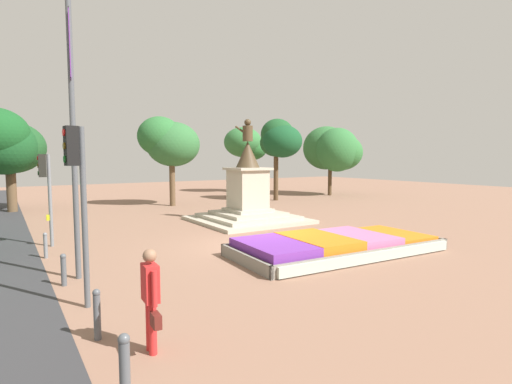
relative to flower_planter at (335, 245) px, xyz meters
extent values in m
plane|color=#8C6651|center=(-1.61, 2.22, -0.26)|extent=(77.05, 77.05, 0.00)
cube|color=#38281C|center=(0.18, 0.04, -0.10)|extent=(7.11, 3.28, 0.34)
cube|color=gray|center=(0.09, -1.45, -0.08)|extent=(7.15, 0.49, 0.38)
cube|color=gray|center=(0.26, 1.54, -0.08)|extent=(7.15, 0.49, 0.38)
cube|color=gray|center=(-3.35, 0.24, -0.08)|extent=(0.27, 3.10, 0.38)
cube|color=gray|center=(3.70, -0.15, -0.08)|extent=(0.27, 3.10, 0.38)
cube|color=#72339E|center=(-2.35, 0.18, 0.20)|extent=(1.84, 2.79, 0.26)
cube|color=orange|center=(-0.67, 0.09, 0.21)|extent=(1.84, 2.79, 0.28)
cube|color=#D86699|center=(1.02, 0.00, 0.18)|extent=(1.84, 2.79, 0.22)
cube|color=orange|center=(2.71, -0.10, 0.12)|extent=(1.84, 2.79, 0.11)
cube|color=#B2BCAD|center=(0.09, -1.50, -0.08)|extent=(6.80, 0.57, 0.30)
cube|color=#B2A894|center=(1.06, 7.24, -0.18)|extent=(5.00, 5.00, 0.17)
cube|color=#B4AA95|center=(1.06, 7.24, -0.02)|extent=(3.98, 3.98, 0.17)
cube|color=#B0A692|center=(1.06, 7.24, 0.15)|extent=(2.96, 2.96, 0.17)
cube|color=#B3A894|center=(1.06, 7.24, 0.31)|extent=(1.94, 1.94, 0.17)
cube|color=#B2A893|center=(1.06, 7.24, 1.35)|extent=(1.57, 1.57, 1.90)
cube|color=#B2A893|center=(1.06, 7.24, 2.35)|extent=(1.85, 1.85, 0.12)
cone|color=#473823|center=(1.06, 7.24, 3.06)|extent=(1.18, 1.18, 1.29)
cylinder|color=#473823|center=(1.06, 7.24, 4.08)|extent=(0.50, 0.50, 0.75)
sphere|color=#473823|center=(1.06, 7.24, 4.62)|extent=(0.33, 0.33, 0.33)
cylinder|color=#473823|center=(0.82, 7.45, 4.23)|extent=(0.54, 0.49, 0.49)
cylinder|color=#4C5156|center=(-7.80, -0.68, 1.64)|extent=(0.12, 0.12, 3.81)
cube|color=black|center=(-8.00, -0.70, 3.14)|extent=(0.27, 0.30, 0.80)
cylinder|color=red|center=(-8.13, -0.72, 3.41)|extent=(0.04, 0.14, 0.14)
cylinder|color=#543E08|center=(-8.13, -0.72, 3.14)|extent=(0.04, 0.14, 0.14)
cylinder|color=#0D4211|center=(-8.13, -0.72, 2.87)|extent=(0.04, 0.14, 0.14)
cylinder|color=slate|center=(-7.79, 6.23, 1.38)|extent=(0.12, 0.12, 3.29)
cube|color=black|center=(-7.99, 6.23, 2.63)|extent=(0.25, 0.29, 0.80)
cylinder|color=red|center=(-8.13, 6.24, 2.89)|extent=(0.03, 0.14, 0.14)
cylinder|color=#543E08|center=(-8.13, 6.24, 2.63)|extent=(0.03, 0.14, 0.14)
cylinder|color=#0D4211|center=(-8.13, 6.24, 2.36)|extent=(0.03, 0.14, 0.14)
cube|color=gold|center=(-7.89, 6.23, 0.79)|extent=(0.11, 0.16, 0.20)
cylinder|color=#4C5156|center=(-7.62, 1.61, 3.30)|extent=(0.14, 0.14, 7.14)
cube|color=#6B2D8C|center=(-7.58, 1.89, 5.51)|extent=(0.08, 0.43, 1.44)
cylinder|color=#4C5156|center=(-7.58, 1.89, 6.23)|extent=(0.11, 0.57, 0.03)
cube|color=#6B2D8C|center=(-7.66, 1.33, 5.67)|extent=(0.08, 0.43, 1.64)
cylinder|color=#4C5156|center=(-7.66, 1.33, 6.49)|extent=(0.11, 0.57, 0.03)
cylinder|color=red|center=(-7.28, -3.26, 0.16)|extent=(0.13, 0.13, 0.86)
cylinder|color=red|center=(-7.29, -3.44, 0.16)|extent=(0.13, 0.13, 0.86)
cube|color=red|center=(-7.28, -3.35, 0.90)|extent=(0.24, 0.39, 0.61)
cylinder|color=red|center=(-7.27, -3.11, 0.86)|extent=(0.09, 0.09, 0.58)
cylinder|color=red|center=(-7.30, -3.59, 0.86)|extent=(0.09, 0.09, 0.58)
sphere|color=#8C664C|center=(-7.28, -3.35, 1.34)|extent=(0.22, 0.22, 0.22)
cube|color=#591E19|center=(-7.30, -3.65, 0.38)|extent=(0.14, 0.29, 0.22)
cylinder|color=#4C5156|center=(-8.04, -4.66, 0.18)|extent=(0.14, 0.14, 0.89)
sphere|color=#4C5156|center=(-8.04, -4.66, 0.66)|extent=(0.15, 0.15, 0.15)
cylinder|color=#4C5156|center=(-7.93, -2.40, 0.14)|extent=(0.12, 0.12, 0.80)
sphere|color=#4C5156|center=(-7.93, -2.40, 0.57)|extent=(0.13, 0.13, 0.13)
cylinder|color=#4C5156|center=(-8.03, 1.15, 0.09)|extent=(0.13, 0.13, 0.70)
sphere|color=#4C5156|center=(-8.03, 1.15, 0.48)|extent=(0.14, 0.14, 0.14)
cylinder|color=slate|center=(-8.14, 4.46, 0.10)|extent=(0.12, 0.12, 0.72)
sphere|color=slate|center=(-8.14, 4.46, 0.49)|extent=(0.13, 0.13, 0.13)
cylinder|color=brown|center=(9.71, 21.13, 1.17)|extent=(0.53, 0.53, 2.86)
ellipsoid|color=#2B6D31|center=(10.35, 21.80, 3.82)|extent=(2.93, 3.15, 2.34)
ellipsoid|color=#306B34|center=(9.98, 21.69, 4.22)|extent=(2.50, 2.64, 2.27)
ellipsoid|color=#306D36|center=(9.46, 21.78, 4.30)|extent=(3.41, 3.53, 2.72)
cylinder|color=brown|center=(0.25, 15.42, 1.15)|extent=(0.37, 0.37, 2.83)
ellipsoid|color=#306936|center=(0.43, 15.61, 3.78)|extent=(3.54, 3.21, 2.93)
ellipsoid|color=#2C6832|center=(-0.41, 15.80, 4.29)|extent=(2.85, 2.80, 2.55)
cylinder|color=#4C3823|center=(14.10, 15.29, 0.84)|extent=(0.32, 0.32, 2.21)
ellipsoid|color=#2F6C36|center=(14.26, 14.63, 3.54)|extent=(3.70, 3.27, 3.61)
ellipsoid|color=#2E6A33|center=(14.96, 14.88, 3.35)|extent=(3.42, 3.64, 3.02)
ellipsoid|color=#2F6733|center=(14.38, 16.12, 3.72)|extent=(3.89, 3.97, 3.68)
cylinder|color=brown|center=(-8.73, 17.66, 1.12)|extent=(0.53, 0.53, 2.78)
ellipsoid|color=#1C4A22|center=(-8.69, 18.36, 3.51)|extent=(3.93, 4.25, 3.10)
ellipsoid|color=#174820|center=(-9.02, 17.27, 3.52)|extent=(3.53, 3.27, 3.18)
cylinder|color=#4C3823|center=(7.95, 14.49, 1.36)|extent=(0.35, 0.35, 3.24)
ellipsoid|color=#164825|center=(8.19, 14.05, 4.10)|extent=(3.00, 2.76, 2.39)
ellipsoid|color=#1C4C24|center=(8.12, 14.58, 4.60)|extent=(2.46, 2.43, 2.32)
ellipsoid|color=#1C4923|center=(8.26, 14.91, 3.99)|extent=(2.52, 2.24, 2.03)
camera|label=1|loc=(-9.24, -9.55, 2.91)|focal=28.00mm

